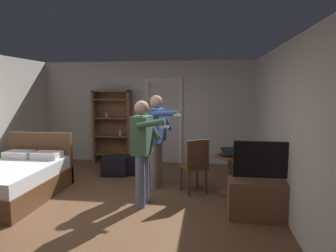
% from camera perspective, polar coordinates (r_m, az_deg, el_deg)
% --- Properties ---
extents(ground_plane, '(6.83, 6.83, 0.00)m').
position_cam_1_polar(ground_plane, '(4.88, -11.80, -15.58)').
color(ground_plane, brown).
extents(wall_back, '(5.57, 0.12, 2.56)m').
position_cam_1_polar(wall_back, '(7.58, -4.09, 2.65)').
color(wall_back, beige).
rests_on(wall_back, ground_plane).
extents(wall_right, '(0.12, 6.45, 2.56)m').
position_cam_1_polar(wall_right, '(4.44, 23.10, -1.09)').
color(wall_right, beige).
rests_on(wall_right, ground_plane).
extents(doorway_frame, '(0.93, 0.08, 2.13)m').
position_cam_1_polar(doorway_frame, '(7.43, -0.84, 2.12)').
color(doorway_frame, white).
rests_on(doorway_frame, ground_plane).
extents(bed, '(1.31, 1.91, 1.02)m').
position_cam_1_polar(bed, '(5.84, -27.43, -9.25)').
color(bed, brown).
rests_on(bed, ground_plane).
extents(bookshelf, '(0.96, 0.32, 1.84)m').
position_cam_1_polar(bookshelf, '(7.61, -10.59, 0.38)').
color(bookshelf, brown).
rests_on(bookshelf, ground_plane).
extents(tv_flatscreen, '(1.01, 0.40, 1.14)m').
position_cam_1_polar(tv_flatscreen, '(4.59, 18.02, -12.64)').
color(tv_flatscreen, brown).
rests_on(tv_flatscreen, ground_plane).
extents(side_table, '(0.57, 0.57, 0.70)m').
position_cam_1_polar(side_table, '(5.44, 11.85, -7.99)').
color(side_table, brown).
rests_on(side_table, ground_plane).
extents(laptop, '(0.37, 0.38, 0.16)m').
position_cam_1_polar(laptop, '(5.33, 11.72, -5.13)').
color(laptop, black).
rests_on(laptop, side_table).
extents(bottle_on_table, '(0.06, 0.06, 0.29)m').
position_cam_1_polar(bottle_on_table, '(5.30, 13.52, -4.47)').
color(bottle_on_table, '#2F4717').
rests_on(bottle_on_table, side_table).
extents(wooden_chair, '(0.57, 0.57, 0.99)m').
position_cam_1_polar(wooden_chair, '(5.35, 5.29, -7.26)').
color(wooden_chair, brown).
rests_on(wooden_chair, ground_plane).
extents(person_blue_shirt, '(0.62, 0.58, 1.69)m').
position_cam_1_polar(person_blue_shirt, '(4.72, -4.91, -3.88)').
color(person_blue_shirt, slate).
rests_on(person_blue_shirt, ground_plane).
extents(person_striped_shirt, '(0.66, 0.70, 1.76)m').
position_cam_1_polar(person_striped_shirt, '(5.61, -2.18, -1.48)').
color(person_striped_shirt, gray).
rests_on(person_striped_shirt, ground_plane).
extents(suitcase_dark, '(0.68, 0.42, 0.41)m').
position_cam_1_polar(suitcase_dark, '(6.65, -8.77, -7.45)').
color(suitcase_dark, black).
rests_on(suitcase_dark, ground_plane).
extents(suitcase_small, '(0.57, 0.43, 0.41)m').
position_cam_1_polar(suitcase_small, '(6.60, -10.20, -7.57)').
color(suitcase_small, black).
rests_on(suitcase_small, ground_plane).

